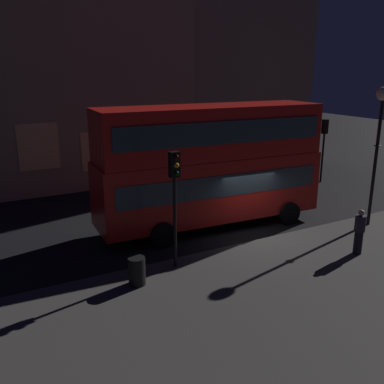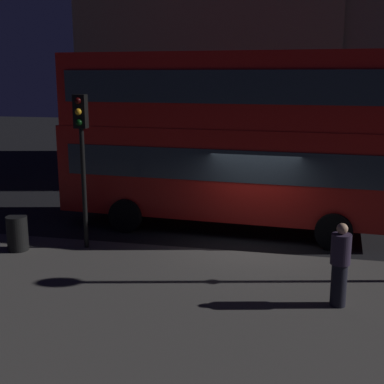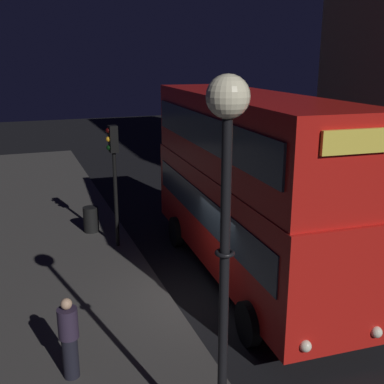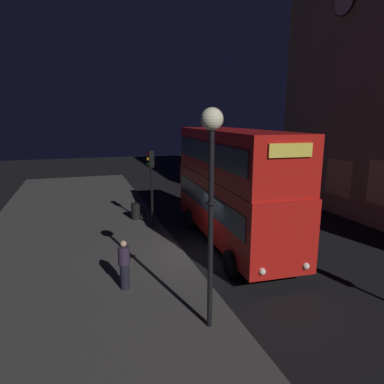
# 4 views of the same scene
# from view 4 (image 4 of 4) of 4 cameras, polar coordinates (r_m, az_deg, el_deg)

# --- Properties ---
(ground_plane) EXTENTS (80.00, 80.00, 0.00)m
(ground_plane) POSITION_cam_4_polar(r_m,az_deg,el_deg) (14.96, 2.18, -10.47)
(ground_plane) COLOR black
(sidewalk_slab) EXTENTS (44.00, 8.89, 0.12)m
(sidewalk_slab) POSITION_cam_4_polar(r_m,az_deg,el_deg) (14.12, -18.78, -12.30)
(sidewalk_slab) COLOR #423F3D
(sidewalk_slab) RESTS_ON ground
(double_decker_bus) EXTENTS (10.06, 3.24, 5.27)m
(double_decker_bus) POSITION_cam_4_polar(r_m,az_deg,el_deg) (15.70, 6.61, 1.79)
(double_decker_bus) COLOR red
(double_decker_bus) RESTS_ON ground
(traffic_light_near_kerb) EXTENTS (0.33, 0.37, 4.03)m
(traffic_light_near_kerb) POSITION_cam_4_polar(r_m,az_deg,el_deg) (17.75, -6.85, 3.22)
(traffic_light_near_kerb) COLOR black
(traffic_light_near_kerb) RESTS_ON sidewalk_slab
(street_lamp) EXTENTS (0.57, 0.57, 5.91)m
(street_lamp) POSITION_cam_4_polar(r_m,az_deg,el_deg) (8.58, 3.26, 4.70)
(street_lamp) COLOR black
(street_lamp) RESTS_ON sidewalk_slab
(pedestrian) EXTENTS (0.39, 0.39, 1.71)m
(pedestrian) POSITION_cam_4_polar(r_m,az_deg,el_deg) (11.87, -11.23, -11.76)
(pedestrian) COLOR black
(pedestrian) RESTS_ON sidewalk_slab
(litter_bin) EXTENTS (0.54, 0.54, 0.92)m
(litter_bin) POSITION_cam_4_polar(r_m,az_deg,el_deg) (19.76, -9.34, -3.17)
(litter_bin) COLOR black
(litter_bin) RESTS_ON sidewalk_slab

